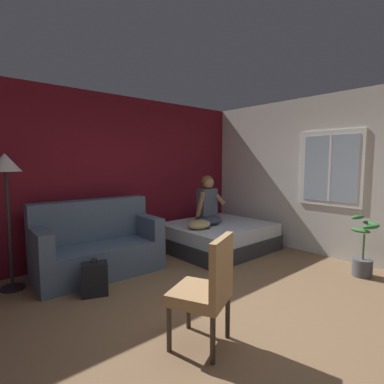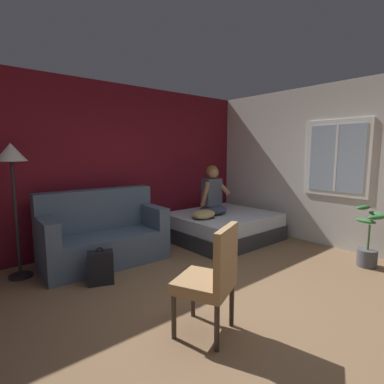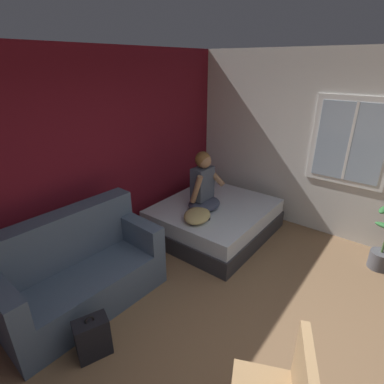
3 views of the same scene
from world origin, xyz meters
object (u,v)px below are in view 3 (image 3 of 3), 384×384
(person_seated, at_px, (203,186))
(bed, at_px, (214,219))
(backpack, at_px, (93,337))
(couch, at_px, (79,272))
(cell_phone, at_px, (205,218))
(throw_pillow, at_px, (197,215))
(potted_plant, at_px, (383,248))

(person_seated, bearing_deg, bed, -23.65)
(backpack, bearing_deg, couch, 63.46)
(bed, bearing_deg, cell_phone, -163.53)
(throw_pillow, distance_m, potted_plant, 2.44)
(person_seated, distance_m, potted_plant, 2.49)
(couch, xyz_separation_m, backpack, (-0.33, -0.67, -0.20))
(person_seated, bearing_deg, cell_phone, -139.58)
(backpack, xyz_separation_m, cell_phone, (2.04, 0.20, 0.29))
(person_seated, distance_m, backpack, 2.41)
(person_seated, distance_m, cell_phone, 0.48)
(bed, xyz_separation_m, couch, (-2.14, 0.34, 0.16))
(backpack, height_order, throw_pillow, throw_pillow)
(person_seated, height_order, throw_pillow, person_seated)
(bed, bearing_deg, backpack, -172.43)
(backpack, bearing_deg, throw_pillow, 7.75)
(cell_phone, bearing_deg, throw_pillow, 128.06)
(couch, distance_m, throw_pillow, 1.66)
(throw_pillow, height_order, cell_phone, throw_pillow)
(backpack, height_order, cell_phone, cell_phone)
(throw_pillow, xyz_separation_m, cell_phone, (0.10, -0.06, -0.07))
(backpack, relative_size, throw_pillow, 0.95)
(potted_plant, bearing_deg, person_seated, 108.84)
(person_seated, xyz_separation_m, cell_phone, (-0.25, -0.21, -0.35))
(person_seated, relative_size, potted_plant, 1.03)
(couch, height_order, throw_pillow, couch)
(couch, bearing_deg, cell_phone, -15.37)
(bed, xyz_separation_m, cell_phone, (-0.44, -0.13, 0.25))
(bed, relative_size, cell_phone, 12.28)
(cell_phone, bearing_deg, backpack, 167.47)
(couch, height_order, cell_phone, couch)
(couch, bearing_deg, potted_plant, -43.02)
(bed, xyz_separation_m, person_seated, (-0.19, 0.08, 0.60))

